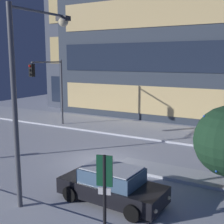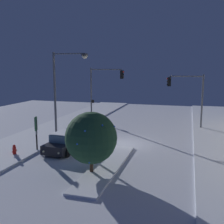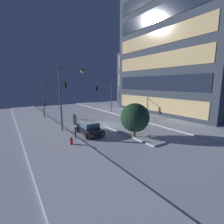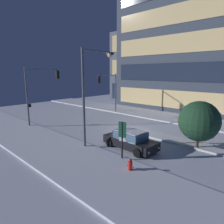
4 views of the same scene
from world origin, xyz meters
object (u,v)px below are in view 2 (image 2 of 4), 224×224
at_px(fire_hydrant, 14,150).
at_px(car_near, 66,141).
at_px(traffic_light_corner_far_left, 188,91).
at_px(traffic_light_corner_near_left, 103,85).
at_px(decorated_tree_median, 91,138).
at_px(street_lamp_arched, 63,84).
at_px(parking_info_sign, 36,129).

bearing_deg(fire_hydrant, car_near, 128.11).
height_order(traffic_light_corner_far_left, traffic_light_corner_near_left, traffic_light_corner_near_left).
bearing_deg(decorated_tree_median, traffic_light_corner_near_left, -164.14).
bearing_deg(decorated_tree_median, street_lamp_arched, -142.63).
xyz_separation_m(car_near, street_lamp_arched, (-2.79, -1.51, 4.41)).
bearing_deg(fire_hydrant, decorated_tree_median, 77.02).
height_order(car_near, parking_info_sign, parking_info_sign).
xyz_separation_m(car_near, traffic_light_corner_near_left, (-12.42, -1.01, 3.75)).
xyz_separation_m(car_near, parking_info_sign, (0.92, -2.09, 1.04)).
distance_m(fire_hydrant, parking_info_sign, 2.23).
distance_m(traffic_light_corner_far_left, traffic_light_corner_near_left, 10.12).
height_order(fire_hydrant, decorated_tree_median, decorated_tree_median).
height_order(car_near, traffic_light_corner_near_left, traffic_light_corner_near_left).
bearing_deg(street_lamp_arched, traffic_light_corner_near_left, 87.76).
distance_m(traffic_light_corner_far_left, parking_info_sign, 16.57).
relative_size(traffic_light_corner_near_left, parking_info_sign, 2.38).
relative_size(traffic_light_corner_far_left, parking_info_sign, 2.12).
xyz_separation_m(car_near, traffic_light_corner_far_left, (-11.16, 9.02, 3.35)).
height_order(street_lamp_arched, parking_info_sign, street_lamp_arched).
relative_size(fire_hydrant, parking_info_sign, 0.31).
xyz_separation_m(street_lamp_arched, parking_info_sign, (3.71, -0.58, -3.37)).
bearing_deg(traffic_light_corner_near_left, decorated_tree_median, -74.14).
relative_size(traffic_light_corner_far_left, street_lamp_arched, 0.74).
height_order(traffic_light_corner_far_left, parking_info_sign, traffic_light_corner_far_left).
height_order(car_near, traffic_light_corner_far_left, traffic_light_corner_far_left).
bearing_deg(traffic_light_corner_far_left, traffic_light_corner_near_left, -7.20).
height_order(traffic_light_corner_far_left, street_lamp_arched, street_lamp_arched).
relative_size(traffic_light_corner_far_left, decorated_tree_median, 1.51).
bearing_deg(traffic_light_corner_far_left, parking_info_sign, 47.38).
bearing_deg(parking_info_sign, car_near, 8.27).
bearing_deg(car_near, parking_info_sign, -63.51).
distance_m(traffic_light_corner_near_left, decorated_tree_median, 17.16).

